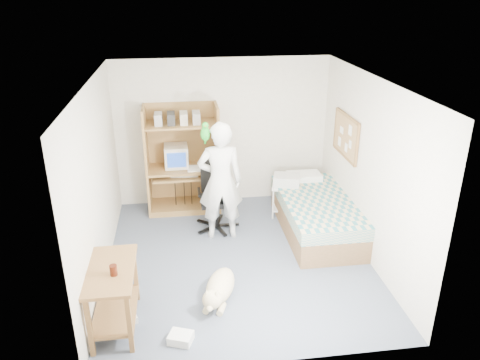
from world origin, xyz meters
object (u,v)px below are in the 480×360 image
at_px(dog, 219,288).
at_px(printer_cart, 286,196).
at_px(office_chair, 216,204).
at_px(bed, 316,215).
at_px(side_desk, 113,289).
at_px(person, 220,181).
at_px(computer_hutch, 183,163).

distance_m(dog, printer_cart, 2.48).
height_order(office_chair, printer_cart, office_chair).
height_order(bed, side_desk, side_desk).
relative_size(office_chair, person, 0.60).
bearing_deg(office_chair, person, -80.53).
bearing_deg(computer_hutch, person, -63.53).
relative_size(computer_hutch, dog, 1.86).
distance_m(office_chair, printer_cart, 1.20).
distance_m(bed, office_chair, 1.57).
relative_size(side_desk, dog, 1.03).
bearing_deg(dog, bed, 62.37).
distance_m(computer_hutch, printer_cart, 1.80).
bearing_deg(person, side_desk, 54.12).
height_order(computer_hutch, printer_cart, computer_hutch).
height_order(office_chair, dog, office_chair).
xyz_separation_m(bed, person, (-1.47, 0.06, 0.62)).
relative_size(side_desk, printer_cart, 1.83).
bearing_deg(side_desk, office_chair, 58.76).
distance_m(computer_hutch, side_desk, 3.08).
bearing_deg(person, computer_hutch, -63.16).
xyz_separation_m(computer_hutch, office_chair, (0.48, -0.75, -0.43)).
bearing_deg(bed, office_chair, 166.25).
height_order(side_desk, person, person).
xyz_separation_m(bed, printer_cart, (-0.34, 0.59, 0.07)).
height_order(bed, dog, bed).
xyz_separation_m(bed, side_desk, (-2.85, -1.82, 0.21)).
bearing_deg(bed, person, 177.55).
bearing_deg(office_chair, computer_hutch, 122.88).
bearing_deg(dog, side_desk, -145.43).
bearing_deg(printer_cart, person, -139.06).
xyz_separation_m(office_chair, person, (0.05, -0.31, 0.52)).
xyz_separation_m(computer_hutch, side_desk, (-0.85, -2.94, -0.33)).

